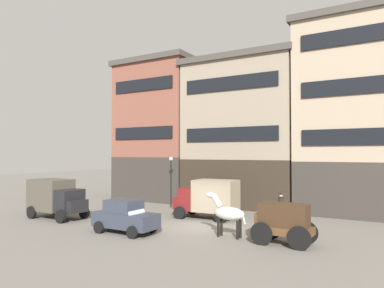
{
  "coord_description": "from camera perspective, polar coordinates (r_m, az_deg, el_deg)",
  "views": [
    {
      "loc": [
        10.58,
        -18.57,
        4.42
      ],
      "look_at": [
        -1.38,
        1.95,
        5.04
      ],
      "focal_mm": 33.3,
      "sensor_mm": 36.0,
      "label": 1
    }
  ],
  "objects": [
    {
      "name": "ground_plane",
      "position": [
        21.82,
        0.57,
        -13.17
      ],
      "size": [
        120.0,
        120.0,
        0.0
      ],
      "primitive_type": "plane",
      "color": "slate"
    },
    {
      "name": "building_far_left",
      "position": [
        34.8,
        -5.2,
        2.31
      ],
      "size": [
        8.16,
        5.71,
        13.35
      ],
      "color": "#38332D",
      "rests_on": "ground_plane"
    },
    {
      "name": "building_center_left",
      "position": [
        30.59,
        8.1,
        2.01
      ],
      "size": [
        9.81,
        5.71,
        12.47
      ],
      "color": "#33281E",
      "rests_on": "ground_plane"
    },
    {
      "name": "building_center_right",
      "position": [
        28.5,
        26.24,
        4.37
      ],
      "size": [
        10.0,
        5.71,
        14.41
      ],
      "color": "#38332D",
      "rests_on": "ground_plane"
    },
    {
      "name": "cargo_wagon",
      "position": [
        18.2,
        14.37,
        -11.8
      ],
      "size": [
        2.93,
        1.56,
        1.98
      ],
      "color": "brown",
      "rests_on": "ground_plane"
    },
    {
      "name": "draft_horse",
      "position": [
        19.19,
        5.7,
        -10.93
      ],
      "size": [
        2.35,
        0.63,
        2.3
      ],
      "color": "beige",
      "rests_on": "ground_plane"
    },
    {
      "name": "delivery_truck_near",
      "position": [
        26.12,
        -20.9,
        -7.98
      ],
      "size": [
        4.4,
        2.24,
        2.62
      ],
      "color": "black",
      "rests_on": "ground_plane"
    },
    {
      "name": "delivery_truck_far",
      "position": [
        24.34,
        2.55,
        -8.56
      ],
      "size": [
        4.44,
        2.33,
        2.62
      ],
      "color": "maroon",
      "rests_on": "ground_plane"
    },
    {
      "name": "sedan_dark",
      "position": [
        20.49,
        -10.65,
        -11.32
      ],
      "size": [
        3.72,
        1.9,
        1.83
      ],
      "color": "#333847",
      "rests_on": "ground_plane"
    },
    {
      "name": "pedestrian_officer",
      "position": [
        24.64,
        14.07,
        -9.46
      ],
      "size": [
        0.41,
        0.41,
        1.79
      ],
      "color": "black",
      "rests_on": "ground_plane"
    },
    {
      "name": "streetlamp_curbside",
      "position": [
        29.23,
        -3.39,
        -4.91
      ],
      "size": [
        0.32,
        0.32,
        4.12
      ],
      "color": "black",
      "rests_on": "ground_plane"
    }
  ]
}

